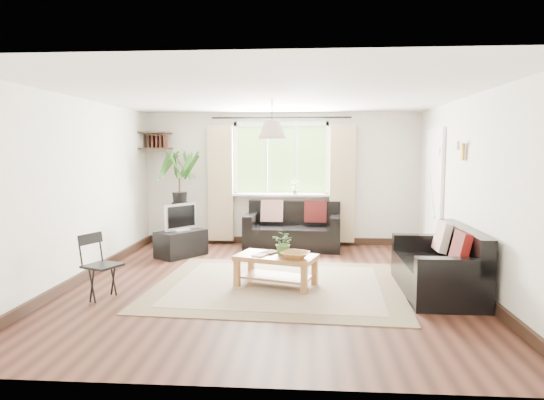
# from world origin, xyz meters

# --- Properties ---
(floor) EXTENTS (5.50, 5.50, 0.00)m
(floor) POSITION_xyz_m (0.00, 0.00, 0.00)
(floor) COLOR black
(floor) RESTS_ON ground
(ceiling) EXTENTS (5.50, 5.50, 0.00)m
(ceiling) POSITION_xyz_m (0.00, 0.00, 2.40)
(ceiling) COLOR white
(ceiling) RESTS_ON floor
(wall_back) EXTENTS (5.00, 0.02, 2.40)m
(wall_back) POSITION_xyz_m (0.00, 2.75, 1.20)
(wall_back) COLOR beige
(wall_back) RESTS_ON floor
(wall_front) EXTENTS (5.00, 0.02, 2.40)m
(wall_front) POSITION_xyz_m (0.00, -2.75, 1.20)
(wall_front) COLOR beige
(wall_front) RESTS_ON floor
(wall_left) EXTENTS (0.02, 5.50, 2.40)m
(wall_left) POSITION_xyz_m (-2.50, 0.00, 1.20)
(wall_left) COLOR beige
(wall_left) RESTS_ON floor
(wall_right) EXTENTS (0.02, 5.50, 2.40)m
(wall_right) POSITION_xyz_m (2.50, 0.00, 1.20)
(wall_right) COLOR beige
(wall_right) RESTS_ON floor
(rug) EXTENTS (3.23, 2.81, 0.02)m
(rug) POSITION_xyz_m (0.10, -0.07, 0.01)
(rug) COLOR #BAAB90
(rug) RESTS_ON floor
(window) EXTENTS (2.50, 0.16, 2.16)m
(window) POSITION_xyz_m (0.00, 2.71, 1.55)
(window) COLOR white
(window) RESTS_ON wall_back
(door) EXTENTS (0.06, 0.96, 2.06)m
(door) POSITION_xyz_m (2.47, 1.70, 1.00)
(door) COLOR silver
(door) RESTS_ON wall_right
(corner_shelf) EXTENTS (0.50, 0.50, 0.34)m
(corner_shelf) POSITION_xyz_m (-2.25, 2.50, 1.89)
(corner_shelf) COLOR black
(corner_shelf) RESTS_ON wall_back
(pendant_lamp) EXTENTS (0.36, 0.36, 0.54)m
(pendant_lamp) POSITION_xyz_m (0.00, 0.40, 2.05)
(pendant_lamp) COLOR beige
(pendant_lamp) RESTS_ON ceiling
(wall_sconce) EXTENTS (0.12, 0.12, 0.28)m
(wall_sconce) POSITION_xyz_m (2.43, 0.30, 1.74)
(wall_sconce) COLOR beige
(wall_sconce) RESTS_ON wall_right
(sofa_back) EXTENTS (1.70, 0.93, 0.77)m
(sofa_back) POSITION_xyz_m (0.23, 2.28, 0.39)
(sofa_back) COLOR black
(sofa_back) RESTS_ON floor
(sofa_right) EXTENTS (1.62, 0.82, 0.76)m
(sofa_right) POSITION_xyz_m (2.04, -0.23, 0.38)
(sofa_right) COLOR black
(sofa_right) RESTS_ON floor
(coffee_table) EXTENTS (1.10, 0.81, 0.40)m
(coffee_table) POSITION_xyz_m (0.09, -0.10, 0.20)
(coffee_table) COLOR brown
(coffee_table) RESTS_ON floor
(table_plant) EXTENTS (0.36, 0.34, 0.31)m
(table_plant) POSITION_xyz_m (0.19, -0.09, 0.56)
(table_plant) COLOR #3B6528
(table_plant) RESTS_ON coffee_table
(bowl) EXTENTS (0.44, 0.44, 0.08)m
(bowl) POSITION_xyz_m (0.33, -0.27, 0.44)
(bowl) COLOR olive
(bowl) RESTS_ON coffee_table
(book_a) EXTENTS (0.22, 0.25, 0.02)m
(book_a) POSITION_xyz_m (-0.18, -0.11, 0.41)
(book_a) COLOR silver
(book_a) RESTS_ON coffee_table
(book_b) EXTENTS (0.26, 0.28, 0.02)m
(book_b) POSITION_xyz_m (-0.07, 0.06, 0.41)
(book_b) COLOR #522E20
(book_b) RESTS_ON coffee_table
(tv_stand) EXTENTS (0.82, 0.89, 0.42)m
(tv_stand) POSITION_xyz_m (-1.56, 1.53, 0.21)
(tv_stand) COLOR black
(tv_stand) RESTS_ON floor
(tv) EXTENTS (0.52, 0.60, 0.46)m
(tv) POSITION_xyz_m (-1.56, 1.53, 0.65)
(tv) COLOR #A5A5AA
(tv) RESTS_ON tv_stand
(palm_stand) EXTENTS (0.69, 0.69, 1.72)m
(palm_stand) POSITION_xyz_m (-1.79, 2.36, 0.86)
(palm_stand) COLOR black
(palm_stand) RESTS_ON floor
(folding_chair) EXTENTS (0.51, 0.51, 0.76)m
(folding_chair) POSITION_xyz_m (-1.89, -0.76, 0.38)
(folding_chair) COLOR black
(folding_chair) RESTS_ON floor
(sill_plant) EXTENTS (0.14, 0.10, 0.27)m
(sill_plant) POSITION_xyz_m (0.25, 2.63, 1.06)
(sill_plant) COLOR #2D6023
(sill_plant) RESTS_ON window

